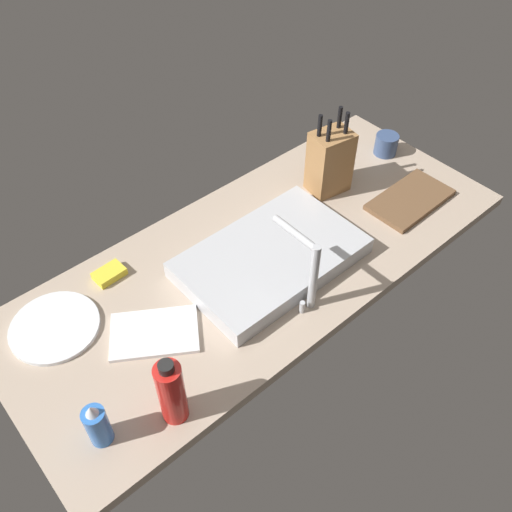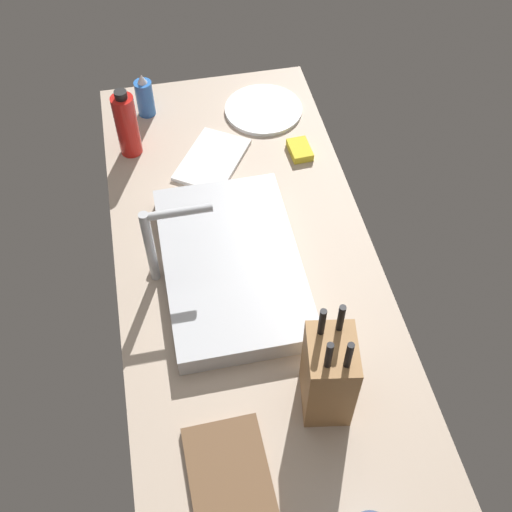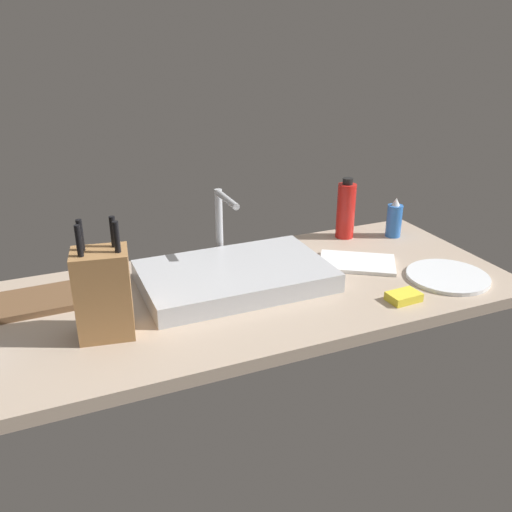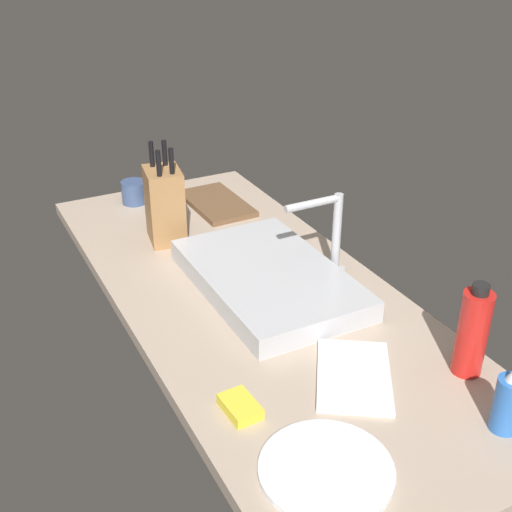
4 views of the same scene
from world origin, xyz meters
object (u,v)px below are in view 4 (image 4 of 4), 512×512
Objects in this scene: coffee_mug at (134,192)px; dish_sponge at (240,407)px; water_bottle at (473,332)px; dish_towel at (354,375)px; sink_basin at (268,278)px; cutting_board at (217,203)px; knife_block at (165,205)px; soap_bottle at (508,403)px; faucet at (330,228)px; dinner_plate at (326,469)px.

coffee_mug reaches higher than dish_sponge.
water_bottle is 0.92× the size of dish_towel.
coffee_mug reaches higher than sink_basin.
dish_sponge is (94.39, -37.46, 0.30)cm from cutting_board.
coffee_mug is (-15.14, -23.62, 2.93)cm from cutting_board.
knife_block reaches higher than soap_bottle.
soap_bottle is 0.61× the size of dish_towel.
dish_towel is at bearing -147.03° from soap_bottle.
coffee_mug is at bearing -163.67° from water_bottle.
soap_bottle is 51.19cm from dish_sponge.
sink_basin is 48.30cm from dish_sponge.
dish_sponge is (39.56, -27.66, -1.61)cm from sink_basin.
cutting_board is 101.55cm from dish_sponge.
sink_basin is 6.45× the size of coffee_mug.
faucet reaches higher than dish_sponge.
faucet reaches higher than coffee_mug.
soap_bottle is 1.73× the size of coffee_mug.
coffee_mug is (-130.74, 7.20, 3.23)cm from dinner_plate.
knife_block is at bearing -164.66° from soap_bottle.
soap_bottle reaches higher than sink_basin.
sink_basin is at bearing -167.20° from soap_bottle.
cutting_board is 96.75cm from dish_towel.
coffee_mug is at bearing -168.83° from sink_basin.
knife_block is (-38.87, -13.82, 8.61)cm from sink_basin.
cutting_board is 2.04× the size of soap_bottle.
soap_bottle is at bearing 32.97° from dish_towel.
knife_block is at bearing 169.99° from dish_sponge.
faucet is at bearing 147.02° from dinner_plate.
knife_block is 80.30cm from dish_sponge.
water_bottle is (105.25, 11.65, 9.23)cm from cutting_board.
faucet is 48.53cm from water_bottle.
soap_bottle is 37.22cm from dinner_plate.
faucet reaches higher than sink_basin.
soap_bottle is at bearing -1.49° from faucet.
dish_sponge is (-27.46, -42.89, -5.12)cm from soap_bottle.
coffee_mug is at bearing -173.67° from dish_towel.
sink_basin is 55.28cm from water_bottle.
dinner_plate and dish_towel have the same top height.
dish_sponge is (-21.21, -6.65, 0.60)cm from dinner_plate.
water_bottle reaches higher than dish_sponge.
faucet is at bearing 154.72° from dish_towel.
water_bottle reaches higher than sink_basin.
coffee_mug reaches higher than dish_towel.
cutting_board is 1.20× the size of dinner_plate.
knife_block is 30.38cm from cutting_board.
dinner_plate is (60.77, -21.02, -2.21)cm from sink_basin.
dish_towel is at bearing -25.28° from faucet.
faucet is 1.00× the size of dish_towel.
water_bottle is at bearing 159.46° from soap_bottle.
water_bottle is (48.10, 4.54, -4.51)cm from faucet.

